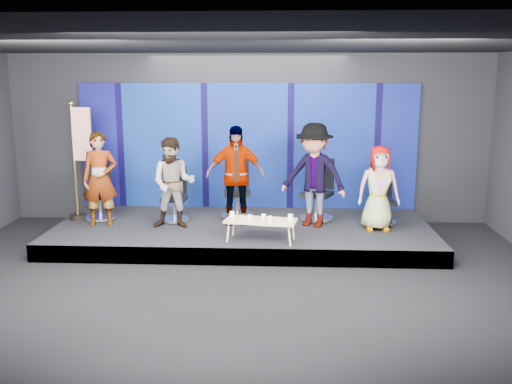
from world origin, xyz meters
The scene contains 21 objects.
ground centered at (0.00, 0.00, 0.00)m, with size 10.00×10.00×0.00m, color black.
room_walls centered at (0.00, 0.00, 2.43)m, with size 10.02×8.02×3.51m.
riser centered at (0.00, 2.50, 0.15)m, with size 7.00×3.00×0.30m, color black.
backdrop centered at (0.00, 3.95, 1.60)m, with size 7.00×0.08×2.60m, color #0D0752.
chair_a centered at (-2.82, 2.81, 0.66)m, with size 0.72×0.72×1.08m.
panelist_a centered at (-2.64, 2.34, 1.18)m, with size 0.64×0.42×1.75m, color black.
chair_b centered at (-1.34, 2.75, 0.64)m, with size 0.58×0.58×1.03m.
panelist_b centered at (-1.25, 2.25, 1.13)m, with size 0.81×0.63×1.67m, color black.
chair_c centered at (-0.15, 3.09, 0.68)m, with size 0.71×0.71×1.15m.
panelist_c centered at (-0.15, 2.58, 1.23)m, with size 1.09×0.45×1.86m, color black.
chair_d centered at (1.42, 2.99, 0.69)m, with size 0.88×0.88×1.18m.
panelist_d centered at (1.31, 2.49, 1.26)m, with size 1.24×0.71×1.92m, color black.
chair_e centered at (2.64, 2.75, 0.61)m, with size 0.55×0.55×0.95m.
panelist_e centered at (2.47, 2.28, 1.07)m, with size 0.75×0.49×1.54m, color black.
coffee_table centered at (0.38, 1.47, 0.64)m, with size 1.26×0.69×0.37m.
mug_a centered at (-0.12, 1.61, 0.72)m, with size 0.08×0.08×0.10m, color white.
mug_b centered at (0.19, 1.45, 0.71)m, with size 0.07×0.07×0.08m, color white.
mug_c centered at (0.42, 1.52, 0.71)m, with size 0.07×0.07×0.09m, color white.
mug_d centered at (0.53, 1.34, 0.72)m, with size 0.08×0.08×0.09m, color white.
mug_e centered at (0.88, 1.44, 0.72)m, with size 0.09×0.09×0.10m, color white.
flag_stand centered at (-3.13, 2.72, 1.52)m, with size 0.52×0.31×2.30m.
Camera 1 is at (0.76, -7.86, 3.10)m, focal length 40.00 mm.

